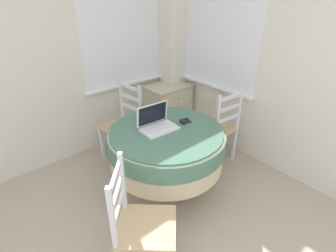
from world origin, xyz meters
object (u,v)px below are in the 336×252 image
(dining_chair_camera_near, at_px, (140,224))
(computer_mouse, at_px, (183,121))
(laptop, at_px, (157,124))
(dining_chair_near_back_window, at_px, (124,124))
(dining_chair_near_right_window, at_px, (218,128))
(corner_cabinet, at_px, (168,108))
(cell_phone, at_px, (187,120))
(round_dining_table, at_px, (166,145))

(dining_chair_camera_near, bearing_deg, computer_mouse, 29.84)
(computer_mouse, height_order, dining_chair_camera_near, dining_chair_camera_near)
(laptop, distance_m, dining_chair_camera_near, 0.94)
(laptop, distance_m, dining_chair_near_back_window, 0.84)
(dining_chair_near_right_window, relative_size, corner_cabinet, 1.33)
(dining_chair_camera_near, relative_size, corner_cabinet, 1.33)
(laptop, bearing_deg, dining_chair_near_back_window, 83.65)
(computer_mouse, height_order, cell_phone, computer_mouse)
(cell_phone, bearing_deg, dining_chair_near_back_window, 105.81)
(dining_chair_near_right_window, relative_size, dining_chair_camera_near, 1.00)
(round_dining_table, bearing_deg, computer_mouse, 0.70)
(laptop, bearing_deg, corner_cabinet, 44.99)
(dining_chair_near_right_window, bearing_deg, computer_mouse, -175.95)
(dining_chair_near_right_window, height_order, dining_chair_camera_near, same)
(computer_mouse, distance_m, dining_chair_near_right_window, 0.69)
(laptop, bearing_deg, dining_chair_near_right_window, -2.75)
(laptop, height_order, corner_cabinet, laptop)
(round_dining_table, relative_size, computer_mouse, 12.58)
(laptop, relative_size, cell_phone, 3.14)
(round_dining_table, relative_size, dining_chair_near_right_window, 1.20)
(laptop, height_order, dining_chair_near_back_window, laptop)
(round_dining_table, distance_m, dining_chair_near_back_window, 0.86)
(round_dining_table, distance_m, corner_cabinet, 1.35)
(dining_chair_near_back_window, bearing_deg, round_dining_table, -93.10)
(laptop, relative_size, dining_chair_near_back_window, 0.38)
(round_dining_table, bearing_deg, cell_phone, 2.54)
(dining_chair_near_right_window, height_order, corner_cabinet, dining_chair_near_right_window)
(dining_chair_camera_near, bearing_deg, round_dining_table, 36.96)
(round_dining_table, height_order, dining_chair_near_right_window, dining_chair_near_right_window)
(cell_phone, bearing_deg, laptop, 166.75)
(laptop, height_order, dining_chair_near_right_window, laptop)
(dining_chair_near_back_window, relative_size, dining_chair_near_right_window, 1.00)
(round_dining_table, height_order, computer_mouse, computer_mouse)
(round_dining_table, height_order, dining_chair_near_back_window, dining_chair_near_back_window)
(cell_phone, bearing_deg, dining_chair_near_right_window, 3.51)
(cell_phone, bearing_deg, corner_cabinet, 59.05)
(round_dining_table, bearing_deg, laptop, 113.67)
(cell_phone, xyz_separation_m, dining_chair_camera_near, (-0.96, -0.52, -0.29))
(round_dining_table, distance_m, dining_chair_near_right_window, 0.85)
(cell_phone, distance_m, corner_cabinet, 1.22)
(laptop, distance_m, dining_chair_near_right_window, 0.94)
(cell_phone, distance_m, dining_chair_near_right_window, 0.63)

